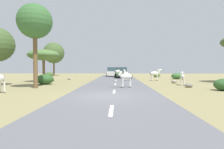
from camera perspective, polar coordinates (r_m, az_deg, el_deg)
ground_plane at (r=11.72m, az=-1.78°, el=-6.46°), size 90.00×90.00×0.00m
road at (r=11.70m, az=0.45°, el=-6.35°), size 6.00×64.00×0.05m
lane_markings at (r=10.71m, az=0.33°, el=-6.99°), size 0.16×56.00×0.01m
zebra_0 at (r=25.06m, az=4.08°, el=0.23°), size 0.90×1.47×1.49m
zebra_1 at (r=26.09m, az=12.59°, el=0.29°), size 1.69×0.46×1.59m
zebra_2 at (r=20.21m, az=20.03°, el=-0.65°), size 0.65×1.43×1.38m
zebra_4 at (r=16.33m, az=3.87°, el=-0.62°), size 1.57×0.83×1.55m
car_0 at (r=37.56m, az=-0.03°, el=0.71°), size 2.03×4.34×1.74m
car_1 at (r=32.03m, az=2.74°, el=0.47°), size 2.26×4.46×1.74m
tree_0 at (r=42.97m, az=-16.76°, el=6.08°), size 4.41×4.41×7.03m
tree_1 at (r=17.95m, az=-21.75°, el=14.11°), size 2.89×2.89×7.05m
tree_4 at (r=25.02m, az=-19.48°, el=5.39°), size 3.76×3.76×3.92m
bush_0 at (r=35.67m, az=12.98°, el=-0.16°), size 1.27×1.15×0.76m
bush_1 at (r=21.12m, az=-19.12°, el=-1.33°), size 1.77×1.59×1.06m
bush_2 at (r=30.52m, az=18.43°, el=-0.44°), size 1.53×1.38×0.92m
bush_3 at (r=37.64m, az=-17.92°, el=0.01°), size 1.51×1.36×0.91m
bush_4 at (r=16.86m, az=30.10°, el=-2.60°), size 1.50×1.35×0.90m
rock_0 at (r=27.87m, az=-12.52°, el=-1.19°), size 0.46×0.45×0.36m
rock_1 at (r=18.19m, az=21.62°, el=-2.97°), size 0.72×0.58×0.37m
rock_2 at (r=22.44m, az=17.78°, el=-1.96°), size 0.61×0.59×0.40m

